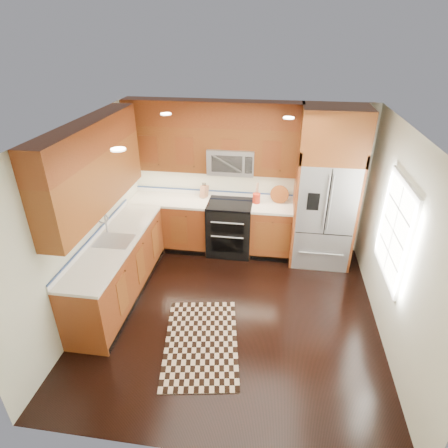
# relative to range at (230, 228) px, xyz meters

# --- Properties ---
(ground) EXTENTS (4.00, 4.00, 0.00)m
(ground) POSITION_rel_range_xyz_m (0.25, -1.67, -0.47)
(ground) COLOR black
(ground) RESTS_ON ground
(wall_back) EXTENTS (4.00, 0.02, 2.60)m
(wall_back) POSITION_rel_range_xyz_m (0.25, 0.33, 0.83)
(wall_back) COLOR silver
(wall_back) RESTS_ON ground
(wall_left) EXTENTS (0.02, 4.00, 2.60)m
(wall_left) POSITION_rel_range_xyz_m (-1.75, -1.67, 0.83)
(wall_left) COLOR silver
(wall_left) RESTS_ON ground
(wall_right) EXTENTS (0.02, 4.00, 2.60)m
(wall_right) POSITION_rel_range_xyz_m (2.25, -1.67, 0.83)
(wall_right) COLOR silver
(wall_right) RESTS_ON ground
(window) EXTENTS (0.04, 1.10, 1.30)m
(window) POSITION_rel_range_xyz_m (2.23, -1.47, 0.93)
(window) COLOR white
(window) RESTS_ON ground
(base_cabinets) EXTENTS (2.85, 3.00, 0.90)m
(base_cabinets) POSITION_rel_range_xyz_m (-0.98, -0.77, -0.02)
(base_cabinets) COLOR brown
(base_cabinets) RESTS_ON ground
(countertop) EXTENTS (2.86, 3.01, 0.04)m
(countertop) POSITION_rel_range_xyz_m (-0.84, -0.65, 0.45)
(countertop) COLOR silver
(countertop) RESTS_ON base_cabinets
(upper_cabinets) EXTENTS (2.85, 3.00, 1.15)m
(upper_cabinets) POSITION_rel_range_xyz_m (-0.90, -0.58, 1.56)
(upper_cabinets) COLOR brown
(upper_cabinets) RESTS_ON ground
(range) EXTENTS (0.76, 0.67, 0.95)m
(range) POSITION_rel_range_xyz_m (0.00, 0.00, 0.00)
(range) COLOR black
(range) RESTS_ON ground
(microwave) EXTENTS (0.76, 0.40, 0.42)m
(microwave) POSITION_rel_range_xyz_m (-0.00, 0.13, 1.19)
(microwave) COLOR #B2B2B7
(microwave) RESTS_ON ground
(refrigerator) EXTENTS (0.98, 0.75, 2.60)m
(refrigerator) POSITION_rel_range_xyz_m (1.55, -0.04, 0.83)
(refrigerator) COLOR #B2B2B7
(refrigerator) RESTS_ON ground
(sink_faucet) EXTENTS (0.54, 0.44, 0.37)m
(sink_faucet) POSITION_rel_range_xyz_m (-1.48, -1.44, 0.52)
(sink_faucet) COLOR #B2B2B7
(sink_faucet) RESTS_ON countertop
(rug) EXTENTS (1.16, 1.67, 0.01)m
(rug) POSITION_rel_range_xyz_m (-0.07, -2.26, -0.46)
(rug) COLOR black
(rug) RESTS_ON ground
(knife_block) EXTENTS (0.14, 0.16, 0.27)m
(knife_block) POSITION_rel_range_xyz_m (-0.48, 0.21, 0.58)
(knife_block) COLOR #A26D4E
(knife_block) RESTS_ON countertop
(utensil_crock) EXTENTS (0.14, 0.14, 0.36)m
(utensil_crock) POSITION_rel_range_xyz_m (0.44, 0.09, 0.59)
(utensil_crock) COLOR #B12915
(utensil_crock) RESTS_ON countertop
(cutting_board) EXTENTS (0.36, 0.36, 0.02)m
(cutting_board) POSITION_rel_range_xyz_m (0.82, 0.16, 0.48)
(cutting_board) COLOR brown
(cutting_board) RESTS_ON countertop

